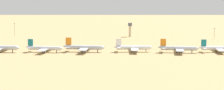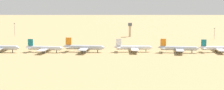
% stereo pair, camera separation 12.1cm
% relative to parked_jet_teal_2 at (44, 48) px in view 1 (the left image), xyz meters
% --- Properties ---
extents(ground, '(4000.00, 4000.00, 0.00)m').
position_rel_parked_jet_teal_2_xyz_m(ground, '(84.78, 14.42, -4.19)').
color(ground, tan).
extents(parked_jet_teal_2, '(38.69, 32.87, 12.79)m').
position_rel_parked_jet_teal_2_xyz_m(parked_jet_teal_2, '(0.00, 0.00, 0.00)').
color(parked_jet_teal_2, silver).
rests_on(parked_jet_teal_2, ground).
extents(parked_jet_orange_3, '(42.56, 36.03, 14.05)m').
position_rel_parked_jet_teal_2_xyz_m(parked_jet_orange_3, '(38.33, 2.85, 0.41)').
color(parked_jet_orange_3, silver).
rests_on(parked_jet_orange_3, ground).
extents(parked_jet_white_4, '(39.19, 32.81, 12.97)m').
position_rel_parked_jet_teal_2_xyz_m(parked_jet_white_4, '(86.44, 4.63, 0.06)').
color(parked_jet_white_4, white).
rests_on(parked_jet_white_4, ground).
extents(parked_jet_orange_5, '(40.45, 34.25, 13.36)m').
position_rel_parked_jet_teal_2_xyz_m(parked_jet_orange_5, '(129.94, 0.62, 0.19)').
color(parked_jet_orange_5, silver).
rests_on(parked_jet_orange_5, ground).
extents(parked_jet_teal_6, '(37.90, 31.71, 12.56)m').
position_rel_parked_jet_teal_2_xyz_m(parked_jet_teal_6, '(168.67, 4.05, -0.08)').
color(parked_jet_teal_6, white).
rests_on(parked_jet_teal_6, ground).
extents(control_tower, '(5.20, 5.20, 18.22)m').
position_rel_parked_jet_teal_2_xyz_m(control_tower, '(86.56, 136.92, 6.80)').
color(control_tower, '#C6B793').
rests_on(control_tower, ground).
extents(light_pole_west, '(1.80, 0.50, 17.36)m').
position_rel_parked_jet_teal_2_xyz_m(light_pole_west, '(-67.78, 138.71, 5.72)').
color(light_pole_west, '#59595E').
rests_on(light_pole_west, ground).
extents(light_pole_mid, '(1.80, 0.50, 13.90)m').
position_rel_parked_jet_teal_2_xyz_m(light_pole_mid, '(191.11, 109.79, 3.94)').
color(light_pole_mid, '#59595E').
rests_on(light_pole_mid, ground).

